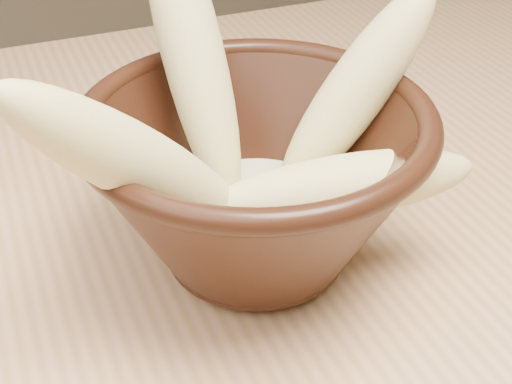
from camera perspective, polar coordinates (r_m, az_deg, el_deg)
table at (r=0.68m, az=12.28°, el=-3.48°), size 1.20×0.80×0.75m
bowl at (r=0.47m, az=0.00°, el=1.07°), size 0.23×0.23×0.13m
milk_puddle at (r=0.49m, az=0.00°, el=-1.94°), size 0.13×0.13×0.02m
banana_upright at (r=0.49m, az=-5.15°, el=11.38°), size 0.06×0.15×0.21m
banana_left at (r=0.40m, az=-9.16°, el=2.07°), size 0.18×0.10×0.18m
banana_right at (r=0.49m, az=7.95°, el=7.99°), size 0.14×0.05×0.16m
banana_across at (r=0.46m, az=6.81°, el=0.37°), size 0.18×0.08×0.05m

